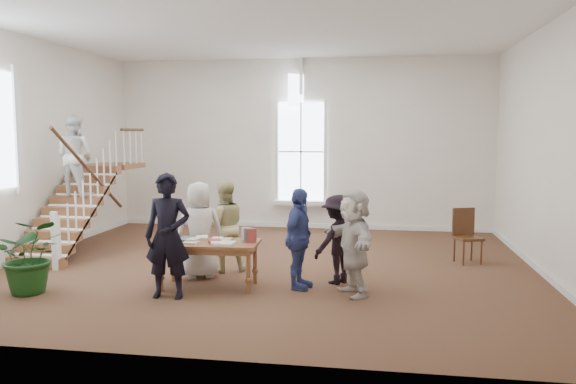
% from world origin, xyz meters
% --- Properties ---
extents(ground, '(10.00, 10.00, 0.00)m').
position_xyz_m(ground, '(0.00, 0.00, 0.00)').
color(ground, '#4F2D1F').
rests_on(ground, ground).
extents(room_shell, '(10.49, 10.00, 10.00)m').
position_xyz_m(room_shell, '(-0.00, 4.39, 0.40)').
color(room_shell, white).
rests_on(room_shell, ground).
extents(staircase, '(1.10, 4.10, 2.92)m').
position_xyz_m(staircase, '(-4.34, 0.75, 1.62)').
color(staircase, brown).
rests_on(staircase, ground).
extents(library_table, '(1.67, 0.90, 0.83)m').
position_xyz_m(library_table, '(-0.69, -1.63, 0.68)').
color(library_table, brown).
rests_on(library_table, ground).
extents(police_officer, '(0.74, 0.52, 1.94)m').
position_xyz_m(police_officer, '(-1.14, -2.27, 0.97)').
color(police_officer, black).
rests_on(police_officer, ground).
extents(elderly_woman, '(0.98, 0.84, 1.70)m').
position_xyz_m(elderly_woman, '(-1.04, -1.02, 0.85)').
color(elderly_woman, beige).
rests_on(elderly_woman, ground).
extents(person_yellow, '(1.02, 0.93, 1.69)m').
position_xyz_m(person_yellow, '(-0.74, -0.52, 0.84)').
color(person_yellow, '#C8BC7D').
rests_on(person_yellow, ground).
extents(woman_cluster_a, '(0.61, 1.04, 1.66)m').
position_xyz_m(woman_cluster_a, '(0.78, -1.46, 0.83)').
color(woman_cluster_a, '#354080').
rests_on(woman_cluster_a, ground).
extents(woman_cluster_b, '(1.05, 1.11, 1.51)m').
position_xyz_m(woman_cluster_b, '(1.38, -1.01, 0.75)').
color(woman_cluster_b, black).
rests_on(woman_cluster_b, ground).
extents(woman_cluster_c, '(1.11, 1.62, 1.68)m').
position_xyz_m(woman_cluster_c, '(1.68, -1.66, 0.84)').
color(woman_cluster_c, beige).
rests_on(woman_cluster_c, ground).
extents(floor_plant, '(1.35, 1.27, 1.21)m').
position_xyz_m(floor_plant, '(-3.40, -2.38, 0.60)').
color(floor_plant, '#133A12').
rests_on(floor_plant, ground).
extents(side_chair, '(0.59, 0.59, 1.07)m').
position_xyz_m(side_chair, '(3.77, 0.95, 0.60)').
color(side_chair, '#3E1D10').
rests_on(side_chair, ground).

